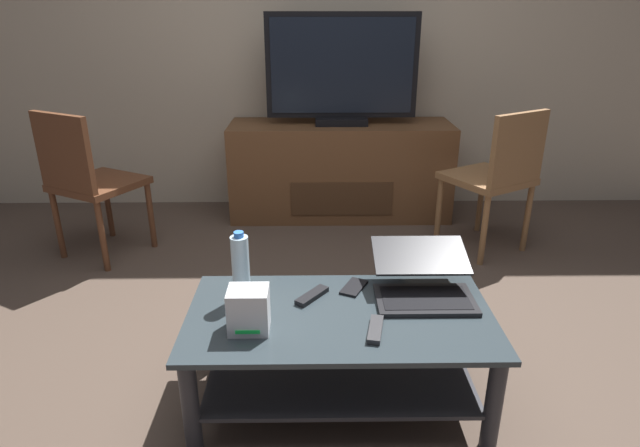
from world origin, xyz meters
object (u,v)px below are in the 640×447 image
Objects in this scene: water_bottle_near at (241,268)px; soundbar_remote at (312,296)px; laptop at (423,281)px; router_box at (249,310)px; media_cabinet at (340,170)px; side_chair at (87,178)px; tv_remote at (375,330)px; coffee_table at (339,342)px; dining_chair at (498,173)px; television at (342,72)px; cell_phone at (354,287)px.

water_bottle_near is 0.29m from soundbar_remote.
router_box is at bearing -160.02° from laptop.
media_cabinet is 1.69m from side_chair.
side_chair is 5.78× the size of router_box.
side_chair is at bearing 130.88° from water_bottle_near.
tv_remote is (0.48, -0.22, -0.12)m from water_bottle_near.
laptop is (0.33, 0.13, 0.18)m from coffee_table.
dining_chair is 5.71× the size of router_box.
side_chair is 5.63× the size of soundbar_remote.
soundbar_remote is (0.22, 0.21, -0.07)m from router_box.
television is 7.31× the size of cell_phone.
media_cabinet is 1.14m from dining_chair.
coffee_table is 6.97× the size of tv_remote.
router_box is 0.44m from tv_remote.
side_chair reaches higher than laptop.
dining_chair is (1.01, 1.37, 0.24)m from coffee_table.
television is 3.64× the size of water_bottle_near.
water_bottle_near reaches higher than media_cabinet.
router_box is at bearing -162.53° from coffee_table.
television reaches higher than water_bottle_near.
laptop is (-0.69, -1.24, -0.06)m from dining_chair.
television is at bearing 114.68° from cell_phone.
coffee_table is 0.71× the size of media_cabinet.
coffee_table is at bearing 17.47° from router_box.
laptop is at bearing 14.85° from cell_phone.
laptop is 0.43m from soundbar_remote.
coffee_table is 0.23m from cell_phone.
tv_remote is (-0.90, -1.49, -0.10)m from dining_chair.
side_chair is at bearing 148.33° from tv_remote.
side_chair is at bearing 127.85° from router_box.
router_box is at bearing -132.11° from dining_chair.
tv_remote is (1.53, -1.44, -0.10)m from side_chair.
laptop is (0.22, -1.91, 0.11)m from media_cabinet.
coffee_table is 3.97× the size of water_bottle_near.
television reaches higher than laptop.
router_box reaches higher than cell_phone.
router_box is (-1.33, -1.47, -0.04)m from dining_chair.
tv_remote is at bearing -89.66° from media_cabinet.
cell_phone is (0.38, 0.28, -0.07)m from router_box.
television is 2.76× the size of laptop.
cell_phone is at bearing -91.20° from television.
laptop reaches higher than soundbar_remote.
coffee_table is 0.22m from tv_remote.
coffee_table is at bearing -42.88° from side_chair.
television is at bearing 96.74° from laptop.
side_chair is 5.63× the size of tv_remote.
laptop is 1.32× the size of water_bottle_near.
cell_phone is at bearing -91.18° from media_cabinet.
water_bottle_near is 2.01× the size of cell_phone.
media_cabinet is 2.16m from tv_remote.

